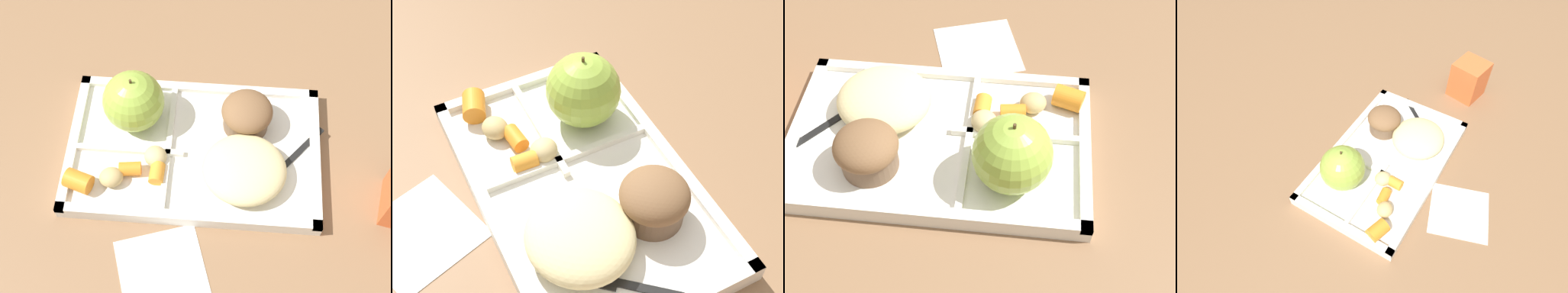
% 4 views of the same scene
% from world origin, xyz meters
% --- Properties ---
extents(ground, '(6.00, 6.00, 0.00)m').
position_xyz_m(ground, '(0.00, 0.00, 0.00)').
color(ground, '#846042').
extents(lunch_tray, '(0.36, 0.22, 0.02)m').
position_xyz_m(lunch_tray, '(-0.00, -0.00, 0.01)').
color(lunch_tray, white).
rests_on(lunch_tray, ground).
extents(green_apple, '(0.09, 0.09, 0.09)m').
position_xyz_m(green_apple, '(-0.09, 0.05, 0.06)').
color(green_apple, '#93B742').
rests_on(green_apple, lunch_tray).
extents(bran_muffin, '(0.07, 0.07, 0.06)m').
position_xyz_m(bran_muffin, '(0.07, 0.05, 0.04)').
color(bran_muffin, brown).
rests_on(bran_muffin, lunch_tray).
extents(carrot_slice_edge, '(0.02, 0.03, 0.02)m').
position_xyz_m(carrot_slice_edge, '(-0.05, -0.05, 0.03)').
color(carrot_slice_edge, orange).
rests_on(carrot_slice_edge, lunch_tray).
extents(carrot_slice_back, '(0.04, 0.04, 0.03)m').
position_xyz_m(carrot_slice_back, '(-0.15, -0.07, 0.03)').
color(carrot_slice_back, orange).
rests_on(carrot_slice_back, lunch_tray).
extents(carrot_slice_small, '(0.03, 0.02, 0.02)m').
position_xyz_m(carrot_slice_small, '(-0.08, -0.04, 0.03)').
color(carrot_slice_small, orange).
rests_on(carrot_slice_small, lunch_tray).
extents(potato_chunk_large, '(0.04, 0.04, 0.02)m').
position_xyz_m(potato_chunk_large, '(-0.11, -0.06, 0.03)').
color(potato_chunk_large, tan).
rests_on(potato_chunk_large, lunch_tray).
extents(potato_chunk_small, '(0.05, 0.05, 0.02)m').
position_xyz_m(potato_chunk_small, '(-0.05, -0.02, 0.03)').
color(potato_chunk_small, tan).
rests_on(potato_chunk_small, lunch_tray).
extents(egg_noodle_pile, '(0.12, 0.11, 0.04)m').
position_xyz_m(egg_noodle_pile, '(0.07, -0.04, 0.04)').
color(egg_noodle_pile, beige).
rests_on(egg_noodle_pile, lunch_tray).
extents(meatball_center, '(0.03, 0.03, 0.03)m').
position_xyz_m(meatball_center, '(0.06, -0.05, 0.03)').
color(meatball_center, '#755B4C').
rests_on(meatball_center, lunch_tray).
extents(meatball_back, '(0.03, 0.03, 0.03)m').
position_xyz_m(meatball_back, '(0.08, -0.02, 0.03)').
color(meatball_back, brown).
rests_on(meatball_back, lunch_tray).
extents(meatball_front, '(0.04, 0.04, 0.04)m').
position_xyz_m(meatball_front, '(0.07, -0.04, 0.03)').
color(meatball_front, brown).
rests_on(meatball_front, lunch_tray).
extents(plastic_fork, '(0.10, 0.12, 0.00)m').
position_xyz_m(plastic_fork, '(0.13, -0.02, 0.02)').
color(plastic_fork, black).
rests_on(plastic_fork, lunch_tray).
extents(paper_napkin, '(0.14, 0.14, 0.00)m').
position_xyz_m(paper_napkin, '(-0.03, -0.18, 0.00)').
color(paper_napkin, white).
rests_on(paper_napkin, ground).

